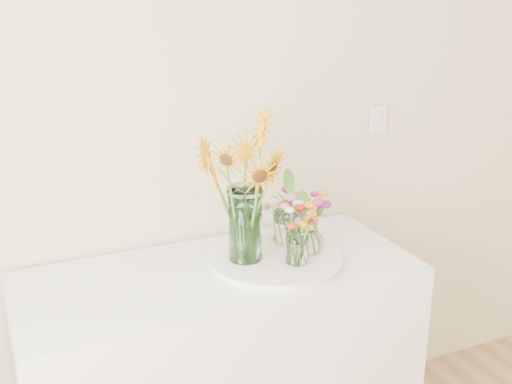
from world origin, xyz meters
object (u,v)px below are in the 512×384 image
at_px(counter, 221,380).
at_px(small_vase_c, 284,226).
at_px(tray, 275,260).
at_px(mason_jar, 245,224).
at_px(small_vase_a, 297,246).
at_px(small_vase_b, 310,234).

bearing_deg(counter, small_vase_c, 15.49).
bearing_deg(tray, small_vase_c, 49.69).
distance_m(tray, mason_jar, 0.18).
bearing_deg(small_vase_a, small_vase_b, 37.22).
distance_m(counter, small_vase_a, 0.61).
distance_m(tray, small_vase_a, 0.12).
distance_m(counter, small_vase_c, 0.62).
xyz_separation_m(small_vase_a, small_vase_c, (0.05, 0.19, -0.00)).
bearing_deg(tray, small_vase_b, -7.65).
relative_size(counter, tray, 3.02).
distance_m(counter, tray, 0.51).
xyz_separation_m(counter, mason_jar, (0.10, -0.01, 0.61)).
xyz_separation_m(tray, small_vase_a, (0.04, -0.09, 0.08)).
xyz_separation_m(small_vase_b, small_vase_c, (-0.04, 0.12, -0.01)).
height_order(counter, small_vase_a, small_vase_a).
bearing_deg(small_vase_c, mason_jar, -155.48).
bearing_deg(tray, small_vase_a, -62.91).
bearing_deg(small_vase_c, small_vase_b, -70.86).
relative_size(mason_jar, small_vase_a, 2.02).
distance_m(small_vase_a, small_vase_b, 0.11).
bearing_deg(small_vase_a, small_vase_c, 76.45).
relative_size(mason_jar, small_vase_c, 2.15).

